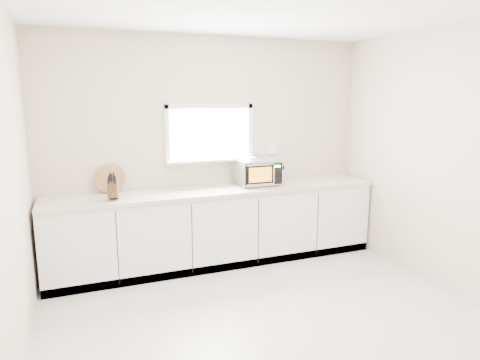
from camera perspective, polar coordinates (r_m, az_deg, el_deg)
name	(u,v)px	position (r m, az deg, el deg)	size (l,w,h in m)	color
ground	(281,332)	(3.91, 5.47, -19.57)	(4.00, 4.00, 0.00)	beige
back_wall	(210,149)	(5.26, -4.08, 4.20)	(4.00, 0.17, 2.70)	beige
cabinets	(218,228)	(5.18, -2.96, -6.36)	(3.92, 0.60, 0.88)	white
countertop	(218,191)	(5.05, -2.98, -1.41)	(3.92, 0.64, 0.04)	beige
microwave	(258,172)	(5.24, 2.41, 1.14)	(0.49, 0.42, 0.32)	black
knife_block	(113,187)	(4.69, -16.57, -0.96)	(0.14, 0.23, 0.31)	#443018
cutting_board	(110,179)	(5.03, -16.96, 0.19)	(0.33, 0.33, 0.02)	#9F673D
coffee_grinder	(279,175)	(5.34, 5.23, 0.71)	(0.14, 0.14, 0.23)	silver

